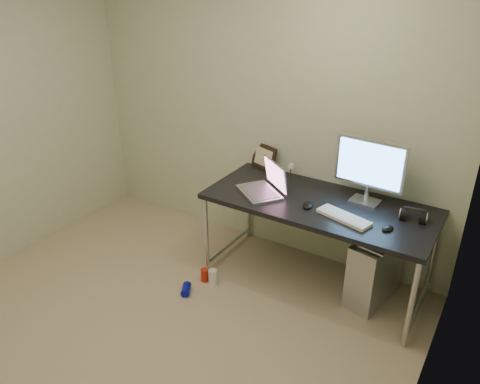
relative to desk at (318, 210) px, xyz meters
name	(u,v)px	position (x,y,z in m)	size (l,w,h in m)	color
floor	(132,348)	(-0.75, -1.37, -0.68)	(3.50, 3.50, 0.00)	tan
wall_back	(261,112)	(-0.75, 0.38, 0.57)	(3.50, 0.02, 2.50)	beige
wall_right	(425,284)	(1.00, -1.37, 0.57)	(0.02, 3.50, 2.50)	beige
desk	(318,210)	(0.00, 0.00, 0.00)	(1.76, 0.77, 0.75)	black
tower_computer	(375,269)	(0.48, 0.05, -0.41)	(0.32, 0.55, 0.58)	silver
cable_a	(382,237)	(0.43, 0.33, -0.28)	(0.01, 0.01, 0.70)	black
cable_b	(392,243)	(0.52, 0.31, -0.30)	(0.01, 0.01, 0.72)	black
can_red	(205,275)	(-0.77, -0.47, -0.62)	(0.06, 0.06, 0.11)	red
can_white	(213,277)	(-0.69, -0.47, -0.61)	(0.07, 0.07, 0.13)	white
can_blue	(186,289)	(-0.80, -0.69, -0.64)	(0.07, 0.07, 0.13)	#0A11A6
laptop	(265,186)	(-0.43, -0.07, 0.13)	(0.47, 0.46, 0.25)	silver
monitor	(370,166)	(0.30, 0.19, 0.37)	(0.54, 0.17, 0.50)	silver
keyboard	(344,217)	(0.26, -0.15, 0.08)	(0.40, 0.13, 0.02)	white
mouse_right	(388,228)	(0.57, -0.14, 0.09)	(0.06, 0.10, 0.03)	black
mouse_left	(308,204)	(-0.04, -0.12, 0.09)	(0.07, 0.12, 0.04)	black
headphones	(413,216)	(0.68, 0.09, 0.10)	(0.19, 0.11, 0.12)	black
picture_frame	(264,157)	(-0.69, 0.35, 0.18)	(0.27, 0.03, 0.22)	black
webcam	(291,167)	(-0.39, 0.29, 0.17)	(0.05, 0.04, 0.13)	silver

